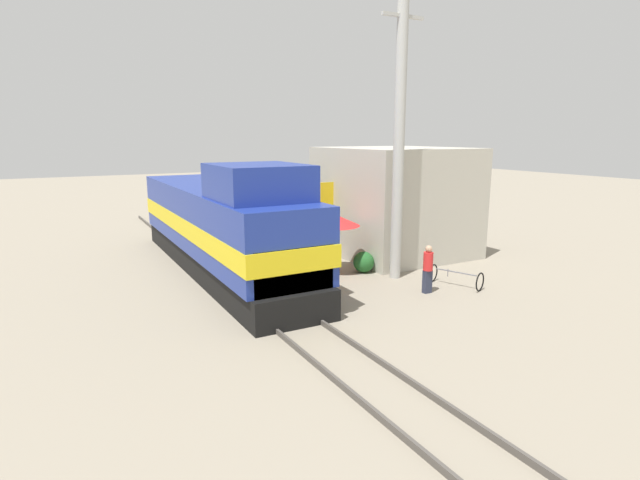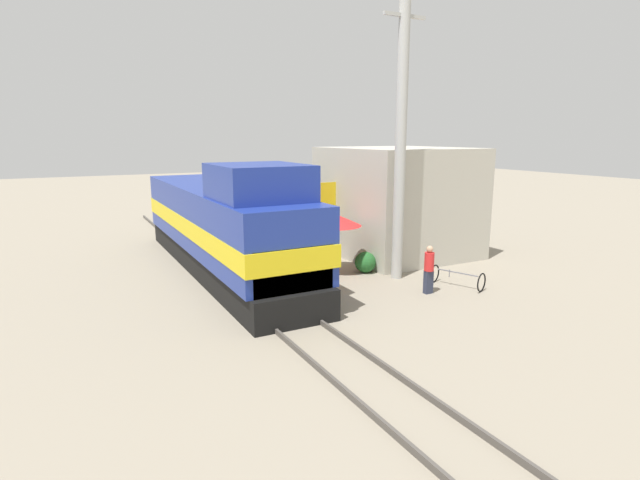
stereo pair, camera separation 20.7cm
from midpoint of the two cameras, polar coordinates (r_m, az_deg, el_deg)
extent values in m
plane|color=gray|center=(17.24, -6.51, -6.68)|extent=(120.00, 120.00, 0.00)
cube|color=#4C4742|center=(16.98, -8.79, -6.77)|extent=(0.08, 39.72, 0.15)
cube|color=#4C4742|center=(17.47, -4.32, -6.12)|extent=(0.08, 39.72, 0.15)
cube|color=black|center=(21.02, -10.86, -2.03)|extent=(2.73, 14.82, 0.98)
cube|color=navy|center=(20.68, -11.05, 2.57)|extent=(2.97, 14.23, 2.44)
cube|color=yellow|center=(20.72, -11.02, 1.91)|extent=(3.01, 14.37, 0.70)
cube|color=yellow|center=(15.20, -4.20, -2.69)|extent=(2.52, 2.07, 1.34)
cube|color=navy|center=(16.29, -6.66, 6.61)|extent=(2.79, 3.26, 1.14)
cylinder|color=#B2B2AD|center=(19.06, 9.54, 11.69)|extent=(0.42, 0.42, 10.91)
cube|color=#B2B2AD|center=(19.51, 9.99, 23.95)|extent=(1.80, 0.12, 0.12)
cylinder|color=#4C4C4C|center=(20.00, 1.89, -0.56)|extent=(0.05, 0.05, 2.32)
cone|color=red|center=(19.80, 1.92, 2.36)|extent=(2.20, 2.20, 0.49)
cube|color=#595959|center=(22.73, 0.50, 0.42)|extent=(0.12, 0.12, 1.90)
cube|color=yellow|center=(22.46, 0.51, 4.67)|extent=(1.95, 0.08, 1.50)
sphere|color=#236028|center=(20.30, 5.49, -2.54)|extent=(0.86, 0.86, 0.86)
cube|color=#2D3347|center=(18.01, 12.60, -4.71)|extent=(0.30, 0.20, 0.82)
cylinder|color=red|center=(17.82, 12.70, -2.43)|extent=(0.34, 0.34, 0.65)
sphere|color=tan|center=(17.71, 12.77, -1.03)|extent=(0.24, 0.24, 0.24)
torus|color=black|center=(19.40, 13.27, -3.75)|extent=(0.66, 0.30, 0.69)
torus|color=black|center=(18.68, 18.27, -4.64)|extent=(0.66, 0.30, 0.69)
cube|color=slate|center=(18.97, 15.75, -3.61)|extent=(0.61, 1.46, 0.04)
cylinder|color=slate|center=(19.12, 14.87, -3.69)|extent=(0.04, 0.04, 0.29)
cube|color=#B7B2A3|center=(23.69, 9.01, 4.44)|extent=(5.68, 6.29, 4.91)
camera|label=1|loc=(0.10, -89.61, 0.08)|focal=28.00mm
camera|label=2|loc=(0.10, 90.39, -0.08)|focal=28.00mm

